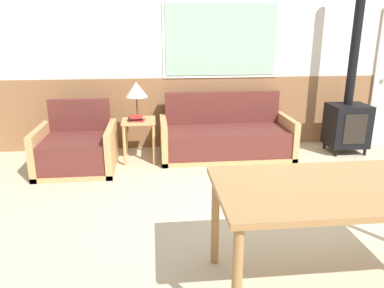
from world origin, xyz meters
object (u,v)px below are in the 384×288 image
dining_table (347,196)px  wood_stove (348,112)px  table_lamp (136,90)px  couch (226,138)px  armchair (77,150)px  side_table (139,128)px

dining_table → wood_stove: (1.53, 2.84, -0.09)m
table_lamp → dining_table: (1.44, -2.86, -0.27)m
couch → dining_table: couch is taller
table_lamp → dining_table: 3.21m
couch → wood_stove: size_ratio=0.70×
dining_table → wood_stove: size_ratio=0.67×
couch → armchair: 2.00m
side_table → dining_table: bearing=-62.8°
couch → table_lamp: (-1.21, 0.02, 0.69)m
table_lamp → dining_table: table_lamp is taller
side_table → wood_stove: size_ratio=0.22×
armchair → table_lamp: bearing=7.3°
couch → wood_stove: bearing=-0.1°
side_table → dining_table: size_ratio=0.33×
armchair → side_table: size_ratio=1.66×
table_lamp → wood_stove: wood_stove is taller
dining_table → wood_stove: 3.22m
table_lamp → wood_stove: (2.97, -0.02, -0.35)m
table_lamp → wood_stove: 2.99m
couch → side_table: bearing=-177.0°
armchair → table_lamp: (0.76, 0.32, 0.70)m
couch → side_table: couch is taller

